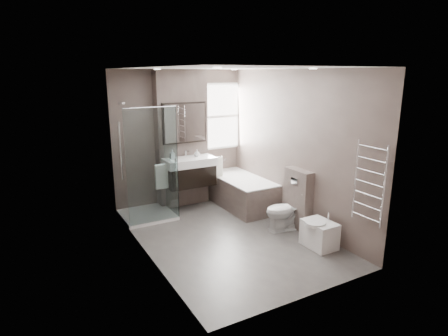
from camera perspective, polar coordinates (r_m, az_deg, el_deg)
room at (r=5.66m, az=0.52°, el=1.71°), size 2.70×3.90×2.70m
vanity_pier at (r=7.22m, az=-6.47°, el=4.39°), size 1.00×0.25×2.60m
vanity at (r=7.03m, az=-5.24°, el=-0.53°), size 0.95×0.47×0.66m
mirror_cabinet at (r=7.03m, az=-6.03°, el=6.85°), size 0.86×0.08×0.76m
towel_left at (r=6.82m, az=-9.47°, el=-1.31°), size 0.24×0.06×0.44m
towel_right at (r=7.25m, az=-1.13°, el=-0.17°), size 0.24×0.06×0.44m
shower_enclosure at (r=6.77m, az=-10.75°, el=-3.49°), size 0.90×0.90×2.00m
bathtub at (r=7.29m, az=2.56°, el=-3.43°), size 0.75×1.60×0.57m
window at (r=7.65m, az=-0.56°, el=7.87°), size 0.98×0.06×1.33m
toilet at (r=6.27m, az=9.36°, el=-6.36°), size 0.72×0.48×0.68m
cistern_box at (r=6.35m, az=11.20°, el=-4.64°), size 0.19×0.55×1.00m
bidet at (r=5.83m, az=14.29°, el=-9.67°), size 0.43×0.50×0.52m
towel_radiator at (r=5.30m, az=21.28°, el=-2.17°), size 0.03×0.49×1.10m
soap_bottle_a at (r=6.89m, az=-7.84°, el=2.06°), size 0.08×0.08×0.18m
soap_bottle_b at (r=7.05m, az=-4.14°, el=2.30°), size 0.11×0.11×0.14m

